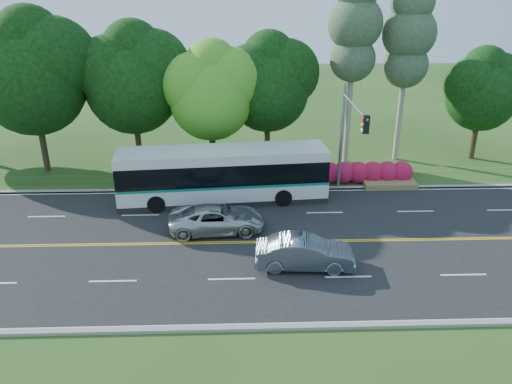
{
  "coord_description": "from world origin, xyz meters",
  "views": [
    {
      "loc": [
        0.01,
        -23.32,
        12.95
      ],
      "look_at": [
        0.83,
        2.0,
        2.06
      ],
      "focal_mm": 35.0,
      "sensor_mm": 36.0,
      "label": 1
    }
  ],
  "objects_px": {
    "transit_bus": "(223,176)",
    "suv": "(217,219)",
    "traffic_signal": "(349,128)",
    "sedan": "(305,253)"
  },
  "relations": [
    {
      "from": "traffic_signal",
      "to": "transit_bus",
      "type": "xyz_separation_m",
      "value": [
        -7.61,
        0.14,
        -2.99
      ]
    },
    {
      "from": "suv",
      "to": "traffic_signal",
      "type": "bearing_deg",
      "value": -67.17
    },
    {
      "from": "transit_bus",
      "to": "traffic_signal",
      "type": "bearing_deg",
      "value": -6.08
    },
    {
      "from": "transit_bus",
      "to": "suv",
      "type": "relative_size",
      "value": 2.47
    },
    {
      "from": "traffic_signal",
      "to": "sedan",
      "type": "bearing_deg",
      "value": -113.56
    },
    {
      "from": "traffic_signal",
      "to": "transit_bus",
      "type": "distance_m",
      "value": 8.18
    },
    {
      "from": "traffic_signal",
      "to": "sedan",
      "type": "relative_size",
      "value": 1.47
    },
    {
      "from": "sedan",
      "to": "suv",
      "type": "distance_m",
      "value": 5.88
    },
    {
      "from": "traffic_signal",
      "to": "transit_bus",
      "type": "relative_size",
      "value": 0.54
    },
    {
      "from": "traffic_signal",
      "to": "sedan",
      "type": "xyz_separation_m",
      "value": [
        -3.46,
        -7.94,
        -3.87
      ]
    }
  ]
}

